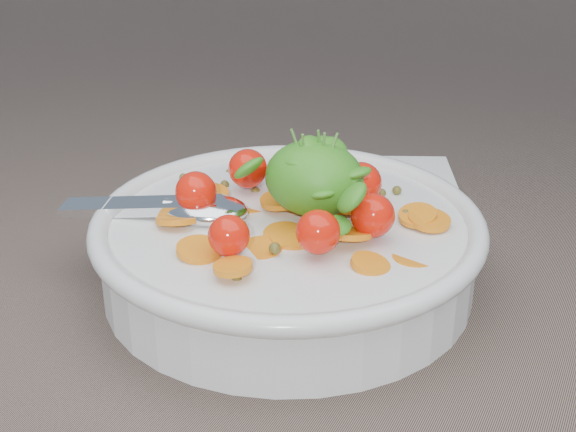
% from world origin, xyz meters
% --- Properties ---
extents(ground, '(6.00, 6.00, 0.00)m').
position_xyz_m(ground, '(0.00, 0.00, 0.00)').
color(ground, '#735F52').
rests_on(ground, ground).
extents(bowl, '(0.31, 0.28, 0.12)m').
position_xyz_m(bowl, '(0.00, -0.01, 0.03)').
color(bowl, silver).
rests_on(bowl, ground).
extents(napkin, '(0.22, 0.21, 0.01)m').
position_xyz_m(napkin, '(-0.01, 0.17, 0.00)').
color(napkin, white).
rests_on(napkin, ground).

